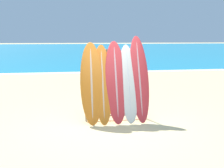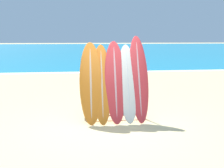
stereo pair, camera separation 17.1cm
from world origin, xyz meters
name	(u,v)px [view 2 (the right image)]	position (x,y,z in m)	size (l,w,h in m)	color
ground_plane	(108,125)	(0.00, 0.00, 0.00)	(160.00, 160.00, 0.00)	tan
ocean_water	(92,49)	(0.00, 37.76, 0.00)	(120.00, 60.00, 0.01)	teal
surfboard_rack	(115,104)	(0.21, 0.35, 0.43)	(1.64, 0.04, 0.80)	gray
surfboard_slot_0	(91,82)	(-0.42, 0.42, 1.03)	(0.58, 0.96, 2.06)	orange
surfboard_slot_1	(102,83)	(-0.13, 0.42, 1.00)	(0.48, 1.00, 1.99)	orange
surfboard_slot_2	(115,81)	(0.22, 0.43, 1.05)	(0.56, 1.00, 2.09)	red
surfboard_slot_3	(128,83)	(0.56, 0.41, 1.00)	(0.49, 0.96, 1.99)	silver
surfboard_slot_4	(139,78)	(0.86, 0.46, 1.11)	(0.51, 1.05, 2.23)	red
person_near_water	(109,63)	(0.54, 5.88, 0.87)	(0.22, 0.27, 1.60)	#A87A5B
person_mid_beach	(116,58)	(1.07, 7.24, 0.98)	(0.31, 0.27, 1.80)	#846047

